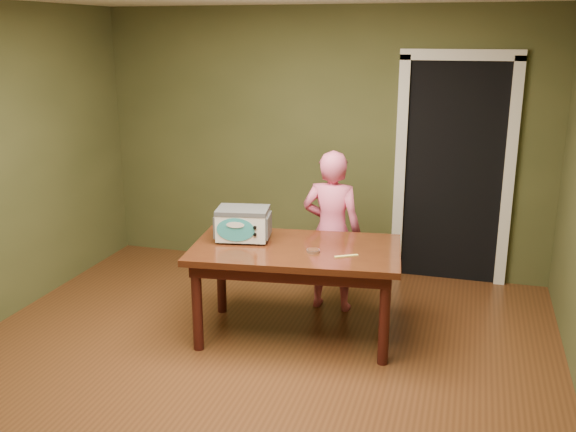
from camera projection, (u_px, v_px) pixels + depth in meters
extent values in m
plane|color=brown|center=(234.00, 386.00, 4.42)|extent=(5.00, 5.00, 0.00)
cube|color=#4D502A|center=(321.00, 141.00, 6.37)|extent=(4.50, 0.02, 2.60)
cube|color=black|center=(455.00, 168.00, 6.37)|extent=(0.90, 0.60, 2.10)
cube|color=black|center=(453.00, 174.00, 6.08)|extent=(0.90, 0.02, 2.10)
cube|color=white|center=(400.00, 171.00, 6.20)|extent=(0.10, 0.06, 2.20)
cube|color=white|center=(509.00, 178.00, 5.93)|extent=(0.10, 0.06, 2.20)
cube|color=white|center=(462.00, 55.00, 5.76)|extent=(1.10, 0.06, 0.10)
cube|color=#3A190D|center=(296.00, 250.00, 4.96)|extent=(1.70, 1.09, 0.05)
cube|color=#35110D|center=(296.00, 259.00, 4.98)|extent=(1.56, 0.95, 0.10)
cylinder|color=#35110D|center=(197.00, 307.00, 4.84)|extent=(0.08, 0.08, 0.70)
cylinder|color=#35110D|center=(221.00, 274.00, 5.50)|extent=(0.08, 0.08, 0.70)
cylinder|color=#35110D|center=(384.00, 320.00, 4.62)|extent=(0.08, 0.08, 0.70)
cylinder|color=#35110D|center=(386.00, 284.00, 5.29)|extent=(0.08, 0.08, 0.70)
cylinder|color=#4C4F54|center=(221.00, 243.00, 5.02)|extent=(0.03, 0.03, 0.02)
cylinder|color=#4C4F54|center=(226.00, 234.00, 5.23)|extent=(0.03, 0.03, 0.02)
cylinder|color=#4C4F54|center=(262.00, 244.00, 4.99)|extent=(0.03, 0.03, 0.02)
cylinder|color=#4C4F54|center=(265.00, 236.00, 5.19)|extent=(0.03, 0.03, 0.02)
cube|color=white|center=(243.00, 225.00, 5.08)|extent=(0.44, 0.35, 0.22)
cube|color=#4C4F54|center=(243.00, 210.00, 5.04)|extent=(0.45, 0.35, 0.03)
cube|color=#4C4F54|center=(218.00, 224.00, 5.10)|extent=(0.06, 0.25, 0.17)
cube|color=#4C4F54|center=(269.00, 225.00, 5.06)|extent=(0.06, 0.25, 0.17)
ellipsoid|color=teal|center=(236.00, 230.00, 4.94)|extent=(0.30, 0.06, 0.19)
cylinder|color=black|center=(255.00, 228.00, 4.92)|extent=(0.03, 0.02, 0.03)
cylinder|color=black|center=(255.00, 235.00, 4.93)|extent=(0.02, 0.02, 0.02)
cylinder|color=silver|center=(313.00, 251.00, 4.83)|extent=(0.10, 0.10, 0.02)
cylinder|color=#4A2418|center=(313.00, 250.00, 4.83)|extent=(0.09, 0.09, 0.01)
cube|color=#F4E16A|center=(346.00, 256.00, 4.74)|extent=(0.17, 0.11, 0.01)
imported|color=#E45E89|center=(332.00, 231.00, 5.50)|extent=(0.52, 0.35, 1.41)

